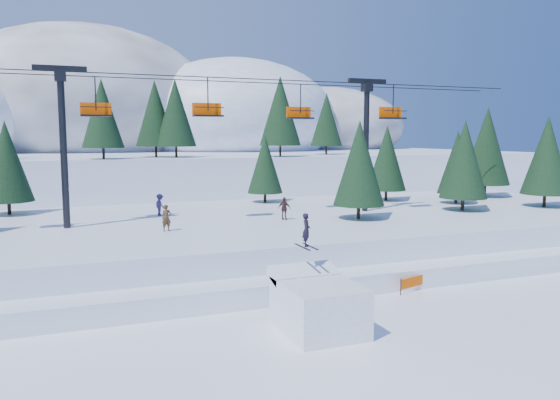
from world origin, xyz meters
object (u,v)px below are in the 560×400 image
object	(u,v)px
chairlift	(210,123)
banner_near	(418,281)
banner_far	(416,275)
jump_kicker	(318,304)

from	to	relation	value
chairlift	banner_near	distance (m)	17.82
banner_far	chairlift	bearing A→B (deg)	126.72
banner_near	banner_far	bearing A→B (deg)	58.05
jump_kicker	chairlift	distance (m)	18.61
banner_near	banner_far	xyz separation A→B (m)	(0.73, 1.17, 0.00)
banner_near	banner_far	world-z (taller)	same
chairlift	banner_far	bearing A→B (deg)	-53.28
banner_near	chairlift	bearing A→B (deg)	121.99
jump_kicker	chairlift	size ratio (longest dim) A/B	0.11
chairlift	banner_far	distance (m)	17.34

